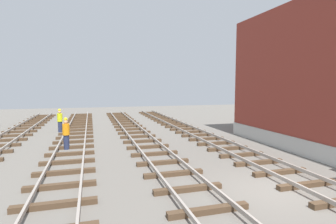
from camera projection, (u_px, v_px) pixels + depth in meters
ground_plane at (274, 191)px, 9.29m from camera, size 80.00×80.00×0.00m
track_near_building at (307, 184)px, 9.67m from camera, size 2.50×57.14×0.32m
track_centre at (197, 197)px, 8.47m from camera, size 2.50×57.14×0.32m
track_far at (51, 216)px, 7.27m from camera, size 2.50×57.14×0.32m
track_worker_foreground at (60, 121)px, 21.22m from camera, size 0.40×0.40×1.87m
track_worker_distant at (66, 134)px, 15.39m from camera, size 0.40×0.40×1.87m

